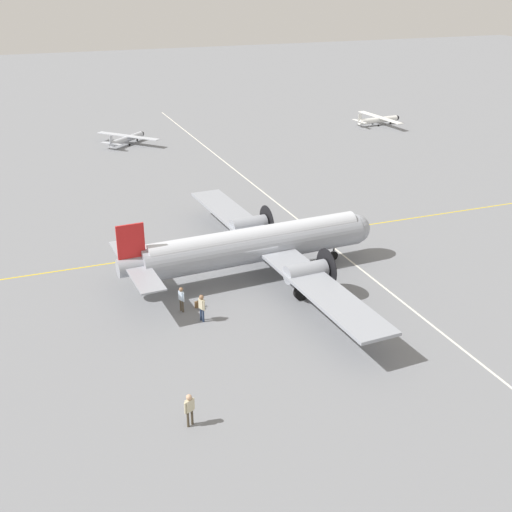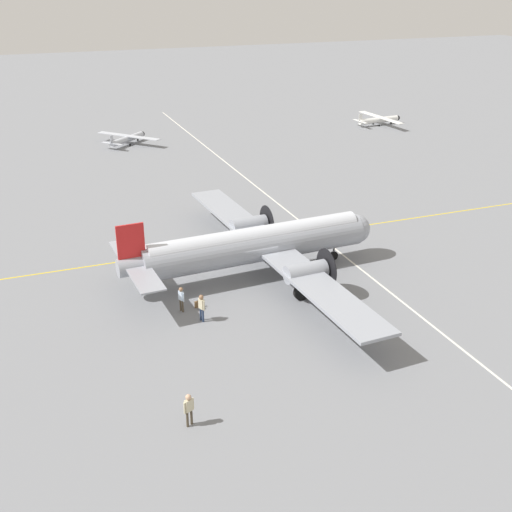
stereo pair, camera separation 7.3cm
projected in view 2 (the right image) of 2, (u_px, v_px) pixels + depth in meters
The scene contains 10 objects.
ground_plane at pixel (256, 275), 46.28m from camera, with size 300.00×300.00×0.00m, color slate.
apron_line_eastwest at pixel (230, 245), 51.27m from camera, with size 120.00×0.16×0.01m.
apron_line_northsouth at pixel (349, 259), 48.77m from camera, with size 0.16×120.00×0.01m.
airliner_main at pixel (261, 244), 45.45m from camera, with size 19.23×27.73×5.31m.
crew_foreground at pixel (189, 407), 30.48m from camera, with size 0.57×0.35×1.79m.
passenger_boarding at pixel (181, 297), 40.90m from camera, with size 0.31×0.56×1.72m.
ramp_agent at pixel (202, 305), 39.73m from camera, with size 0.33×0.60×1.83m.
suitcase_near_door at pixel (198, 304), 41.72m from camera, with size 0.46×0.14×0.48m.
light_aircraft_distant at pixel (380, 120), 91.34m from camera, with size 7.17×9.63×1.87m.
light_aircraft_taxiing at pixel (128, 138), 81.08m from camera, with size 7.08×7.46×1.81m.
Camera 2 is at (-15.05, -38.95, 20.01)m, focal length 45.00 mm.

